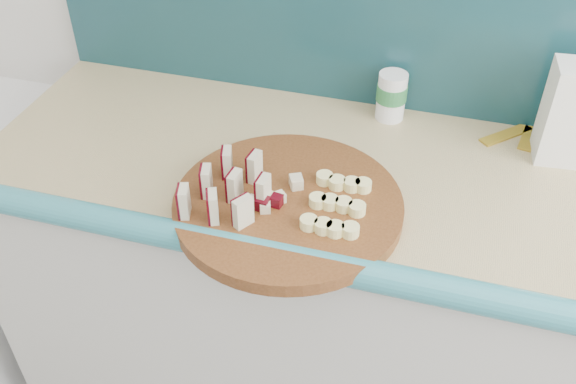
% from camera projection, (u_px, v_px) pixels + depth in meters
% --- Properties ---
extents(kitchen_counter, '(2.20, 0.63, 0.91)m').
position_uv_depth(kitchen_counter, '(446.00, 329.00, 1.63)').
color(kitchen_counter, silver).
rests_on(kitchen_counter, ground).
extents(backsplash, '(2.20, 0.02, 0.50)m').
position_uv_depth(backsplash, '(509.00, 22.00, 1.39)').
color(backsplash, teal).
rests_on(backsplash, kitchen_counter).
extents(cutting_board, '(0.47, 0.47, 0.03)m').
position_uv_depth(cutting_board, '(288.00, 205.00, 1.28)').
color(cutting_board, '#4F2910').
rests_on(cutting_board, kitchen_counter).
extents(apple_wedges, '(0.16, 0.18, 0.06)m').
position_uv_depth(apple_wedges, '(228.00, 188.00, 1.25)').
color(apple_wedges, beige).
rests_on(apple_wedges, cutting_board).
extents(apple_chunks, '(0.08, 0.07, 0.02)m').
position_uv_depth(apple_chunks, '(274.00, 193.00, 1.27)').
color(apple_chunks, beige).
rests_on(apple_chunks, cutting_board).
extents(banana_slices, '(0.12, 0.17, 0.02)m').
position_uv_depth(banana_slices, '(337.00, 204.00, 1.25)').
color(banana_slices, '#FFF69B').
rests_on(banana_slices, cutting_board).
extents(flour_bag, '(0.14, 0.11, 0.23)m').
position_uv_depth(flour_bag, '(576.00, 114.00, 1.36)').
color(flour_bag, white).
rests_on(flour_bag, kitchen_counter).
extents(canister, '(0.07, 0.07, 0.12)m').
position_uv_depth(canister, '(391.00, 95.00, 1.52)').
color(canister, white).
rests_on(canister, kitchen_counter).
extents(banana_peel, '(0.20, 0.17, 0.01)m').
position_uv_depth(banana_peel, '(528.00, 137.00, 1.49)').
color(banana_peel, gold).
rests_on(banana_peel, kitchen_counter).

